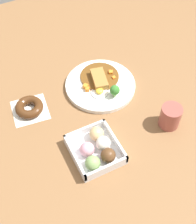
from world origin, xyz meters
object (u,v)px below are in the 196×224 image
curry_plate (101,84)px  coffee_mug (170,116)px  donut_box (96,150)px  chocolate_ring_donut (29,107)px

curry_plate → coffee_mug: bearing=-152.9°
donut_box → coffee_mug: bearing=-90.8°
curry_plate → donut_box: (-0.27, 0.15, 0.01)m
donut_box → chocolate_ring_donut: size_ratio=1.20×
donut_box → curry_plate: bearing=-29.4°
coffee_mug → curry_plate: bearing=27.1°
curry_plate → coffee_mug: coffee_mug is taller
chocolate_ring_donut → coffee_mug: bearing=-123.4°
donut_box → chocolate_ring_donut: (0.28, 0.14, -0.01)m
donut_box → chocolate_ring_donut: 0.31m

